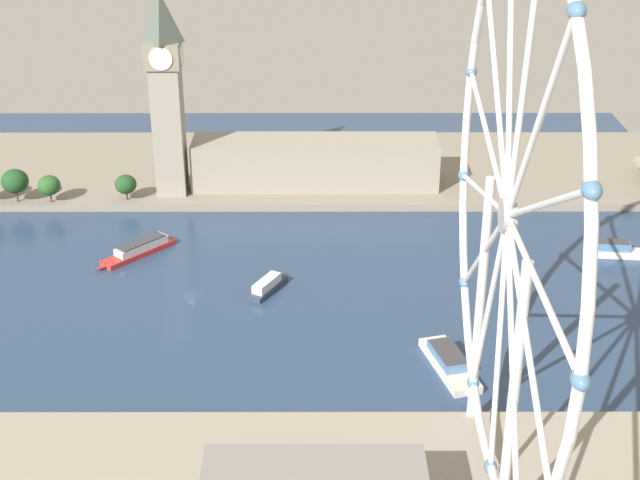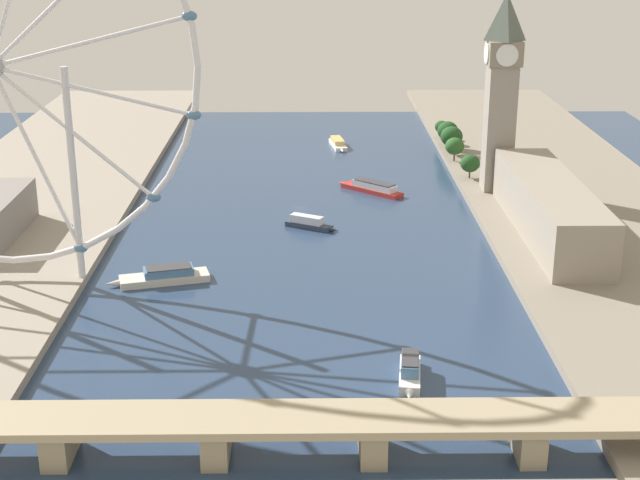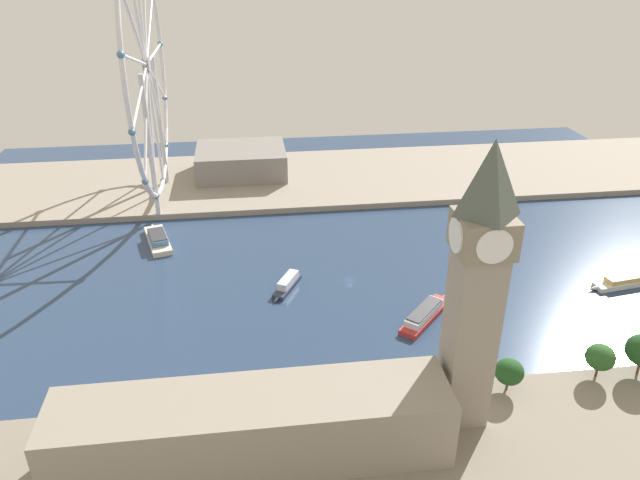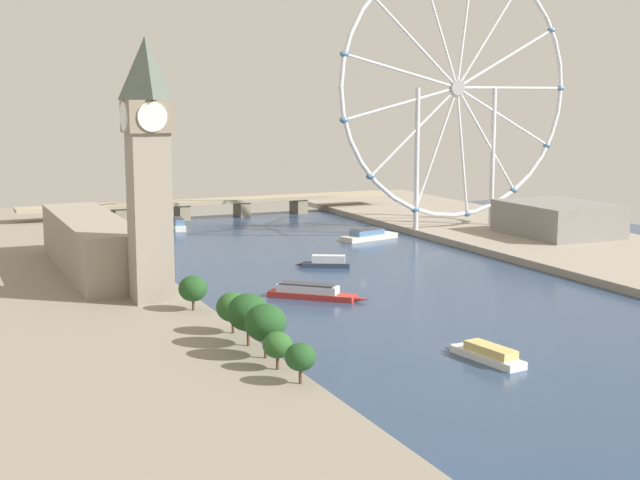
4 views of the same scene
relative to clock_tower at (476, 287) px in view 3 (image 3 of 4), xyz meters
name	(u,v)px [view 3 (image 3 of 4)]	position (x,y,z in m)	size (l,w,h in m)	color
ground_plane	(350,280)	(85.07, 17.55, -46.33)	(401.69, 401.69, 0.00)	navy
riverbank_right	(316,178)	(200.92, 17.55, -44.83)	(90.00, 520.00, 3.00)	gray
clock_tower	(476,287)	(0.00, 0.00, 0.00)	(14.95, 14.95, 83.47)	gray
parliament_block	(253,428)	(-8.39, 60.01, -33.30)	(22.00, 104.02, 20.06)	gray
tree_row_embankment	(640,354)	(10.23, -61.56, -35.33)	(11.96, 87.69, 14.00)	#513823
ferris_wheel	(147,66)	(179.28, 102.90, 25.42)	(130.57, 3.20, 134.11)	silver
riverside_hall	(241,161)	(210.23, 60.42, -35.65)	(41.35, 51.24, 15.36)	gray
tour_boat_0	(158,239)	(130.21, 100.59, -44.19)	(34.86, 16.06, 5.39)	beige
tour_boat_1	(621,282)	(66.07, -91.50, -44.52)	(9.25, 27.12, 4.28)	white
tour_boat_2	(287,284)	(81.61, 43.98, -44.23)	(21.25, 13.52, 4.94)	#2D384C
tour_boat_4	(425,314)	(53.46, -5.52, -44.18)	(29.09, 27.10, 5.10)	#B22D28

